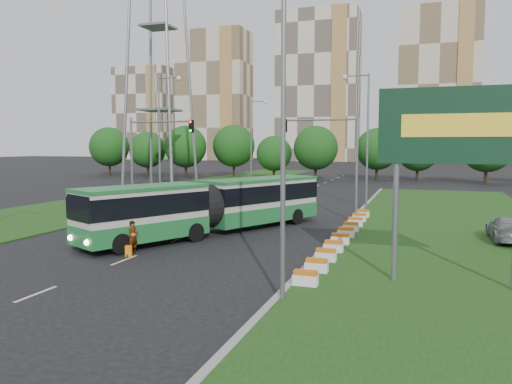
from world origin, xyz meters
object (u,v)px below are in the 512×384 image
(pedestrian, at_px, (133,237))
(car_left_near, at_px, (105,232))
(car_median, at_px, (509,229))
(transmission_pylon, at_px, (158,10))
(articulated_bus, at_px, (208,206))
(traffic_mast_median, at_px, (335,150))
(traffic_mast_left, at_px, (149,150))
(billboard, at_px, (457,134))
(shopping_trolley, at_px, (129,251))
(car_left_far, at_px, (204,202))

(pedestrian, bearing_deg, car_left_near, 71.75)
(car_median, bearing_deg, transmission_pylon, -34.15)
(articulated_bus, distance_m, car_median, 18.18)
(traffic_mast_median, height_order, traffic_mast_left, same)
(billboard, height_order, articulated_bus, billboard)
(car_left_near, height_order, pedestrian, pedestrian)
(traffic_mast_median, xyz_separation_m, transmission_pylon, (-24.78, 18.00, 16.65))
(car_left_near, distance_m, pedestrian, 3.59)
(car_left_near, relative_size, shopping_trolley, 6.88)
(billboard, bearing_deg, articulated_bus, 149.99)
(billboard, xyz_separation_m, transmission_pylon, (-32.25, 34.00, 15.84))
(transmission_pylon, relative_size, shopping_trolley, 78.28)
(transmission_pylon, xyz_separation_m, articulated_bus, (17.90, -25.71, -20.18))
(shopping_trolley, bearing_deg, articulated_bus, 58.71)
(traffic_mast_left, distance_m, car_left_near, 13.12)
(car_left_far, bearing_deg, car_median, -28.74)
(car_median, bearing_deg, articulated_bus, 6.66)
(pedestrian, xyz_separation_m, shopping_trolley, (0.15, -0.69, -0.59))
(billboard, distance_m, transmission_pylon, 49.47)
(car_left_far, bearing_deg, traffic_mast_median, -22.48)
(transmission_pylon, relative_size, car_left_far, 10.04)
(traffic_mast_median, relative_size, car_median, 1.61)
(car_left_near, xyz_separation_m, car_left_far, (-0.63, 15.30, 0.06))
(articulated_bus, bearing_deg, car_left_far, 142.16)
(articulated_bus, bearing_deg, car_left_near, -105.54)
(car_median, xyz_separation_m, pedestrian, (-19.31, -9.26, 0.00))
(car_left_far, bearing_deg, car_left_near, -97.42)
(car_median, relative_size, pedestrian, 2.85)
(billboard, distance_m, traffic_mast_left, 27.16)
(billboard, relative_size, shopping_trolley, 14.23)
(traffic_mast_left, relative_size, car_median, 1.61)
(traffic_mast_left, height_order, pedestrian, traffic_mast_left)
(car_left_far, bearing_deg, transmission_pylon, 120.25)
(shopping_trolley, bearing_deg, transmission_pylon, 94.46)
(car_median, height_order, pedestrian, pedestrian)
(traffic_mast_median, relative_size, transmission_pylon, 0.18)
(billboard, height_order, shopping_trolley, billboard)
(shopping_trolley, bearing_deg, car_median, 5.13)
(car_median, bearing_deg, traffic_mast_left, -10.37)
(car_left_near, relative_size, car_median, 0.78)
(traffic_mast_median, distance_m, pedestrian, 17.24)
(traffic_mast_median, relative_size, pedestrian, 4.59)
(billboard, distance_m, car_left_near, 19.83)
(articulated_bus, xyz_separation_m, pedestrian, (-1.33, -6.76, -0.95))
(traffic_mast_median, relative_size, shopping_trolley, 14.23)
(transmission_pylon, bearing_deg, billboard, -46.52)
(traffic_mast_median, distance_m, articulated_bus, 10.92)
(transmission_pylon, height_order, shopping_trolley, transmission_pylon)
(billboard, bearing_deg, traffic_mast_median, 115.03)
(billboard, bearing_deg, traffic_mast_left, 146.45)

